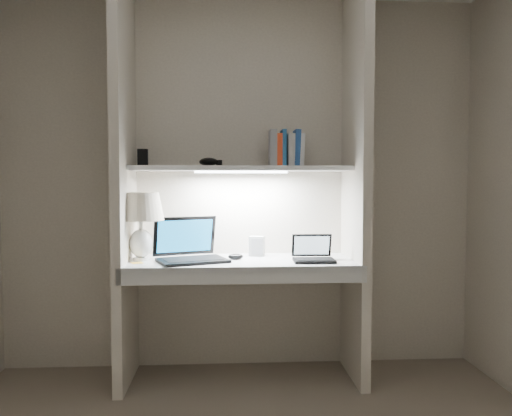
{
  "coord_description": "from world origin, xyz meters",
  "views": [
    {
      "loc": [
        -0.1,
        -1.91,
        1.26
      ],
      "look_at": [
        0.08,
        1.05,
        1.11
      ],
      "focal_mm": 35.0,
      "sensor_mm": 36.0,
      "label": 1
    }
  ],
  "objects": [
    {
      "name": "table_lamp",
      "position": [
        -0.63,
        1.24,
        1.06
      ],
      "size": [
        0.29,
        0.29,
        0.43
      ],
      "color": "white",
      "rests_on": "desk"
    },
    {
      "name": "laptop_netbook",
      "position": [
        0.44,
        1.15,
        0.81
      ],
      "size": [
        0.26,
        0.23,
        0.16
      ],
      "rotation": [
        0.0,
        0.0,
        -0.03
      ],
      "color": "black",
      "rests_on": "desk"
    },
    {
      "name": "desk_apron",
      "position": [
        0.0,
        0.96,
        0.72
      ],
      "size": [
        1.46,
        0.03,
        0.1
      ],
      "primitive_type": "cube",
      "color": "silver",
      "rests_on": "desk"
    },
    {
      "name": "alcove_panel_right",
      "position": [
        0.73,
        1.23,
        1.25
      ],
      "size": [
        0.06,
        0.55,
        2.5
      ],
      "primitive_type": "cube",
      "color": "beige",
      "rests_on": "floor"
    },
    {
      "name": "desk",
      "position": [
        0.0,
        1.23,
        0.75
      ],
      "size": [
        1.4,
        0.55,
        0.04
      ],
      "primitive_type": "cube",
      "color": "white",
      "rests_on": "alcove_panel_left"
    },
    {
      "name": "shelf",
      "position": [
        0.0,
        1.32,
        1.35
      ],
      "size": [
        1.4,
        0.36,
        0.03
      ],
      "primitive_type": "cube",
      "color": "silver",
      "rests_on": "back_wall"
    },
    {
      "name": "back_wall",
      "position": [
        0.0,
        1.5,
        1.25
      ],
      "size": [
        3.2,
        0.01,
        2.5
      ],
      "primitive_type": "cube",
      "color": "beige",
      "rests_on": "floor"
    },
    {
      "name": "alcove_panel_left",
      "position": [
        -0.73,
        1.23,
        1.25
      ],
      "size": [
        0.06,
        0.55,
        2.5
      ],
      "primitive_type": "cube",
      "color": "beige",
      "rests_on": "floor"
    },
    {
      "name": "speaker",
      "position": [
        0.11,
        1.38,
        0.84
      ],
      "size": [
        0.11,
        0.1,
        0.13
      ],
      "primitive_type": "cube",
      "rotation": [
        0.0,
        0.0,
        -0.37
      ],
      "color": "silver",
      "rests_on": "desk"
    },
    {
      "name": "sticky_note",
      "position": [
        -0.64,
        1.13,
        0.77
      ],
      "size": [
        0.09,
        0.09,
        0.0
      ],
      "primitive_type": "cube",
      "rotation": [
        0.0,
        0.0,
        0.42
      ],
      "color": "yellow",
      "rests_on": "desk"
    },
    {
      "name": "laptop_main",
      "position": [
        -0.33,
        1.22,
        0.83
      ],
      "size": [
        0.5,
        0.47,
        0.27
      ],
      "rotation": [
        0.0,
        0.0,
        0.36
      ],
      "color": "black",
      "rests_on": "desk"
    },
    {
      "name": "shelf_gadget",
      "position": [
        -0.21,
        1.33,
        1.39
      ],
      "size": [
        0.15,
        0.12,
        0.05
      ],
      "primitive_type": "ellipsoid",
      "rotation": [
        0.0,
        0.0,
        -0.32
      ],
      "color": "black",
      "rests_on": "shelf"
    },
    {
      "name": "mouse",
      "position": [
        -0.04,
        1.24,
        0.79
      ],
      "size": [
        0.11,
        0.08,
        0.04
      ],
      "primitive_type": "ellipsoid",
      "rotation": [
        0.0,
        0.0,
        0.17
      ],
      "color": "black",
      "rests_on": "desk"
    },
    {
      "name": "cable_coil",
      "position": [
        -0.12,
        1.16,
        0.78
      ],
      "size": [
        0.11,
        0.11,
        0.01
      ],
      "primitive_type": "torus",
      "rotation": [
        0.0,
        0.0,
        -0.34
      ],
      "color": "black",
      "rests_on": "desk"
    },
    {
      "name": "shelf_box",
      "position": [
        -0.64,
        1.39,
        1.42
      ],
      "size": [
        0.07,
        0.05,
        0.11
      ],
      "primitive_type": "cube",
      "rotation": [
        0.0,
        0.0,
        0.07
      ],
      "color": "black",
      "rests_on": "shelf"
    },
    {
      "name": "book_row",
      "position": [
        0.29,
        1.33,
        1.48
      ],
      "size": [
        0.22,
        0.16,
        0.24
      ],
      "color": "white",
      "rests_on": "shelf"
    },
    {
      "name": "strip_light",
      "position": [
        0.0,
        1.32,
        1.33
      ],
      "size": [
        0.6,
        0.04,
        0.02
      ],
      "primitive_type": "cube",
      "color": "white",
      "rests_on": "shelf"
    }
  ]
}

